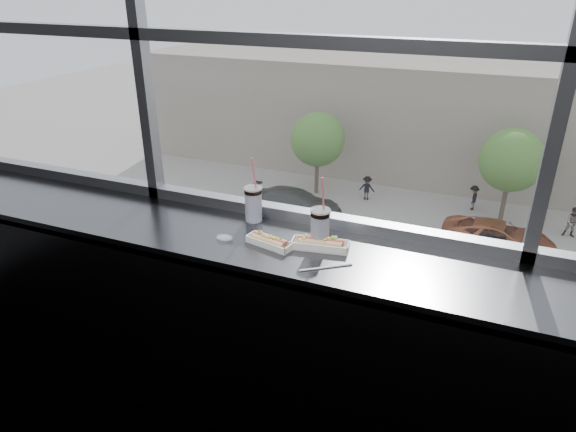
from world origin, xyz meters
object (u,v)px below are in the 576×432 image
at_px(soda_cup_left, 253,202).
at_px(soda_cup_right, 320,226).
at_px(tree_center, 512,161).
at_px(pedestrian_a, 367,186).
at_px(wrapper, 224,237).
at_px(loose_straw, 326,267).
at_px(tree_left, 318,140).
at_px(car_far_b, 499,233).
at_px(car_near_c, 479,315).
at_px(pedestrian_b, 474,195).
at_px(hotdog_tray_right, 320,244).
at_px(car_far_a, 295,199).
at_px(car_near_b, 285,275).
at_px(hotdog_tray_left, 269,241).
at_px(car_near_a, 130,240).
at_px(pedestrian_c, 574,220).

height_order(soda_cup_left, soda_cup_right, soda_cup_right).
bearing_deg(tree_center, soda_cup_left, -94.66).
bearing_deg(pedestrian_a, soda_cup_left, 101.83).
bearing_deg(wrapper, soda_cup_right, 15.04).
xyz_separation_m(loose_straw, tree_left, (-9.83, 28.42, -8.36)).
bearing_deg(car_far_b, tree_left, 72.48).
xyz_separation_m(car_near_c, pedestrian_b, (-1.14, 13.15, -0.17)).
height_order(hotdog_tray_right, tree_center, hotdog_tray_right).
height_order(soda_cup_left, loose_straw, soda_cup_left).
distance_m(hotdog_tray_right, loose_straw, 0.18).
relative_size(loose_straw, car_far_a, 0.04).
height_order(car_near_b, pedestrian_a, car_near_b).
bearing_deg(pedestrian_a, tree_left, 3.51).
distance_m(pedestrian_a, tree_left, 4.37).
relative_size(hotdog_tray_left, car_near_a, 0.04).
distance_m(car_near_b, pedestrian_c, 16.92).
bearing_deg(car_far_b, soda_cup_left, 176.40).
bearing_deg(car_near_c, soda_cup_right, 171.91).
xyz_separation_m(hotdog_tray_left, pedestrian_c, (5.78, 27.66, -11.03)).
height_order(loose_straw, car_far_b, loose_straw).
relative_size(car_near_c, pedestrian_c, 3.15).
xyz_separation_m(car_far_b, tree_center, (0.09, 4.00, 2.72)).
distance_m(wrapper, car_far_a, 28.25).
relative_size(soda_cup_right, car_near_c, 0.05).
relative_size(car_far_a, pedestrian_c, 3.15).
relative_size(car_near_c, car_far_a, 1.00).
xyz_separation_m(hotdog_tray_right, soda_cup_right, (-0.01, 0.03, 0.08)).
bearing_deg(loose_straw, tree_center, 51.02).
height_order(wrapper, tree_left, wrapper).
xyz_separation_m(soda_cup_left, loose_straw, (0.51, -0.32, -0.10)).
distance_m(hotdog_tray_right, soda_cup_right, 0.08).
distance_m(car_far_b, pedestrian_c, 5.04).
distance_m(wrapper, pedestrian_c, 30.40).
xyz_separation_m(pedestrian_b, tree_left, (-9.91, -1.15, 2.75)).
distance_m(pedestrian_c, tree_center, 4.64).
distance_m(hotdog_tray_right, car_far_b, 26.69).
height_order(car_near_c, pedestrian_a, car_near_c).
distance_m(soda_cup_right, loose_straw, 0.23).
bearing_deg(tree_center, car_far_b, -91.28).
height_order(wrapper, pedestrian_b, wrapper).
height_order(car_far_b, pedestrian_b, car_far_b).
bearing_deg(car_near_c, hotdog_tray_right, 171.97).
distance_m(loose_straw, pedestrian_b, 31.58).
bearing_deg(hotdog_tray_right, car_near_c, 76.12).
xyz_separation_m(car_near_c, pedestrian_c, (4.25, 11.34, -0.07)).
bearing_deg(soda_cup_left, car_far_b, 84.78).
bearing_deg(hotdog_tray_right, pedestrian_a, 93.25).
bearing_deg(car_near_b, pedestrian_a, -7.58).
distance_m(tree_left, tree_center, 11.62).
xyz_separation_m(car_far_b, pedestrian_a, (-8.13, 4.21, -0.13)).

